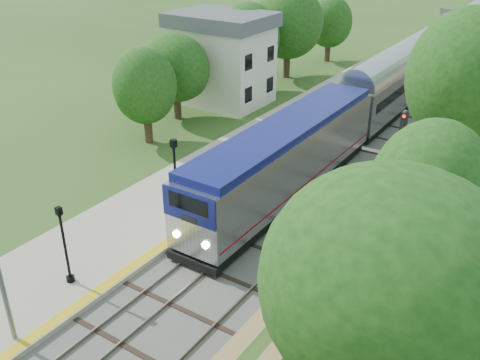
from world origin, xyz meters
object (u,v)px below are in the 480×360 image
Objects in this scene: train at (457,40)px; lamppost_mid at (65,249)px; signal_farside at (399,152)px; lamppost_far at (176,183)px; station_building at (222,57)px; signal_gantry at (478,25)px.

train is 54.82m from lamppost_mid.
lamppost_mid is 0.63× the size of signal_farside.
lamppost_far reaches higher than train.
station_building is 1.38× the size of signal_farside.
signal_farside is at bearing 55.71° from lamppost_mid.
station_building reaches higher than signal_farside.
lamppost_far is at bearing -143.21° from signal_farside.
lamppost_far is (-6.15, -44.03, -2.38)m from signal_gantry.
station_building is 1.87× the size of lamppost_far.
lamppost_mid is at bearing -91.99° from lamppost_far.
train is (14.00, 28.16, -1.75)m from station_building.
signal_gantry is at bearing 95.81° from signal_farside.
signal_gantry is 4.72m from train.
train is at bearing 63.57° from station_building.
station_building is 28.43m from lamppost_mid.
lamppost_far reaches higher than lamppost_mid.
station_building reaches higher than signal_gantry.
signal_gantry is 1.35× the size of signal_farside.
signal_farside is (10.14, 14.87, 1.79)m from lamppost_mid.
signal_gantry is (16.47, 24.99, 0.73)m from station_building.
station_building is 0.08× the size of train.
station_building is at bearing 118.45° from lamppost_far.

